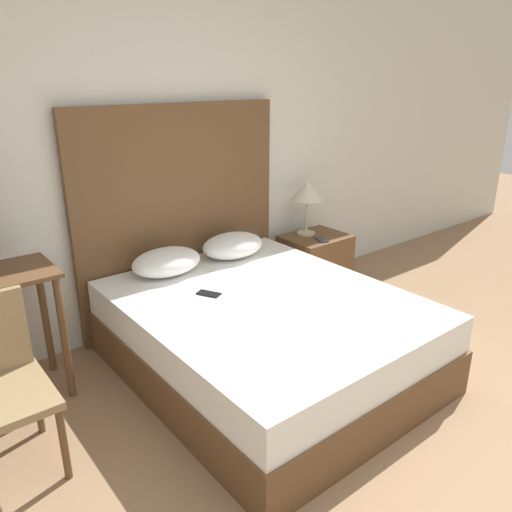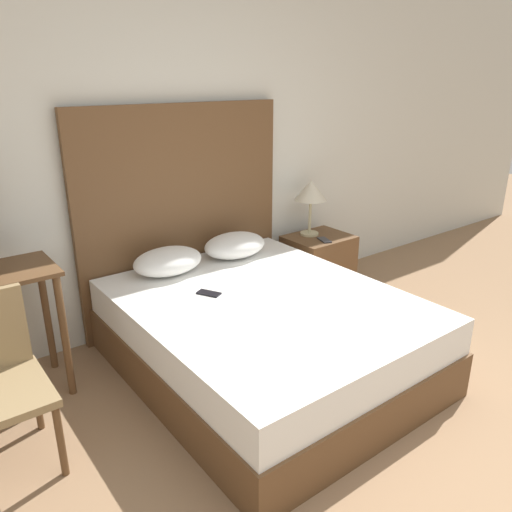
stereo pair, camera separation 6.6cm
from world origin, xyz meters
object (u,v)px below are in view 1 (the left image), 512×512
Objects in this scene: nightstand at (315,263)px; phone_on_nightstand at (321,239)px; phone_on_bed at (209,294)px; bed at (265,335)px; table_lamp at (307,192)px.

phone_on_nightstand reaches higher than nightstand.
phone_on_nightstand is at bearing 14.32° from phone_on_bed.
phone_on_bed is 0.31× the size of nightstand.
bed is at bearing -148.11° from nightstand.
phone_on_bed is at bearing 133.05° from bed.
bed is 0.45m from phone_on_bed.
phone_on_nightstand is at bearing 28.80° from bed.
bed is 11.66× the size of phone_on_nightstand.
phone_on_nightstand is (-0.01, -0.20, -0.37)m from table_lamp.
phone_on_nightstand is at bearing -112.85° from nightstand.
table_lamp is (-0.03, 0.09, 0.63)m from nightstand.
table_lamp is at bearing 111.83° from nightstand.
nightstand is 1.13× the size of table_lamp.
phone_on_nightstand is (-0.05, -0.11, 0.26)m from nightstand.
table_lamp is 0.42m from phone_on_nightstand.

